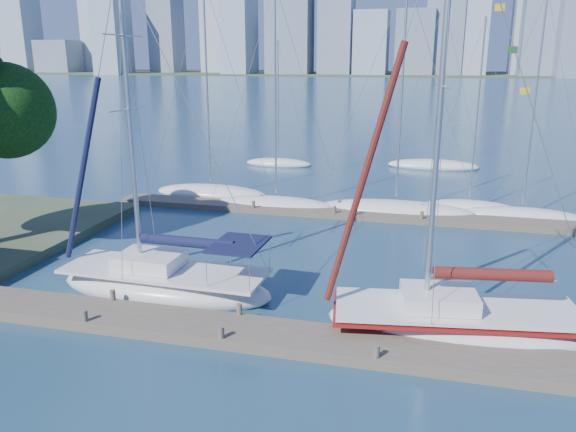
# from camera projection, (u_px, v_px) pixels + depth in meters

# --- Properties ---
(ground) EXTENTS (700.00, 700.00, 0.00)m
(ground) POSITION_uv_depth(u_px,v_px,m) (231.00, 336.00, 19.16)
(ground) COLOR #17334B
(ground) RESTS_ON ground
(near_dock) EXTENTS (26.00, 2.00, 0.40)m
(near_dock) POSITION_uv_depth(u_px,v_px,m) (231.00, 331.00, 19.10)
(near_dock) COLOR #51473B
(near_dock) RESTS_ON ground
(far_dock) EXTENTS (30.00, 1.80, 0.36)m
(far_dock) POSITION_uv_depth(u_px,v_px,m) (353.00, 214.00, 33.56)
(far_dock) COLOR #51473B
(far_dock) RESTS_ON ground
(far_shore) EXTENTS (800.00, 100.00, 1.50)m
(far_shore) POSITION_uv_depth(u_px,v_px,m) (423.00, 74.00, 317.70)
(far_shore) COLOR #38472D
(far_shore) RESTS_ON ground
(sailboat_navy) EXTENTS (8.98, 3.17, 13.08)m
(sailboat_navy) POSITION_uv_depth(u_px,v_px,m) (164.00, 271.00, 22.37)
(sailboat_navy) COLOR silver
(sailboat_navy) RESTS_ON ground
(sailboat_maroon) EXTENTS (9.11, 4.13, 14.92)m
(sailboat_maroon) POSITION_uv_depth(u_px,v_px,m) (456.00, 304.00, 18.96)
(sailboat_maroon) COLOR silver
(sailboat_maroon) RESTS_ON ground
(bg_boat_0) EXTENTS (8.23, 4.26, 14.37)m
(bg_boat_0) POSITION_uv_depth(u_px,v_px,m) (211.00, 192.00, 38.41)
(bg_boat_0) COLOR silver
(bg_boat_0) RESTS_ON ground
(bg_boat_1) EXTENTS (8.07, 5.07, 13.68)m
(bg_boat_1) POSITION_uv_depth(u_px,v_px,m) (276.00, 204.00, 35.39)
(bg_boat_1) COLOR silver
(bg_boat_1) RESTS_ON ground
(bg_boat_2) EXTENTS (9.74, 5.31, 13.77)m
(bg_boat_2) POSITION_uv_depth(u_px,v_px,m) (395.00, 210.00, 34.04)
(bg_boat_2) COLOR silver
(bg_boat_2) RESTS_ON ground
(bg_boat_3) EXTENTS (5.99, 3.44, 11.73)m
(bg_boat_3) POSITION_uv_depth(u_px,v_px,m) (469.00, 207.00, 34.88)
(bg_boat_3) COLOR silver
(bg_boat_3) RESTS_ON ground
(bg_boat_4) EXTENTS (7.22, 4.74, 12.90)m
(bg_boat_4) POSITION_uv_depth(u_px,v_px,m) (522.00, 215.00, 33.05)
(bg_boat_4) COLOR silver
(bg_boat_4) RESTS_ON ground
(bg_boat_6) EXTENTS (6.17, 3.29, 10.93)m
(bg_boat_6) POSITION_uv_depth(u_px,v_px,m) (278.00, 163.00, 49.43)
(bg_boat_6) COLOR silver
(bg_boat_6) RESTS_ON ground
(bg_boat_7) EXTENTS (8.01, 4.55, 13.83)m
(bg_boat_7) POSITION_uv_depth(u_px,v_px,m) (433.00, 165.00, 48.23)
(bg_boat_7) COLOR silver
(bg_boat_7) RESTS_ON ground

